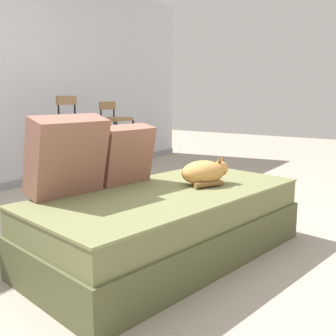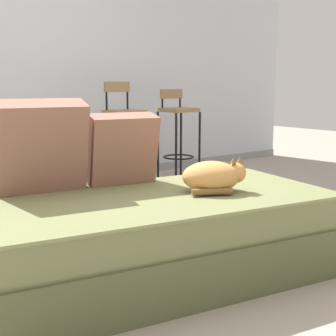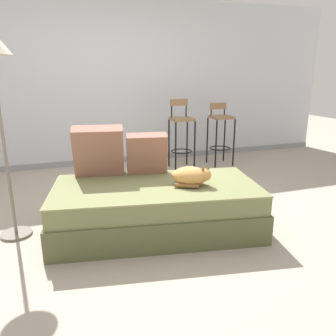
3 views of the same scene
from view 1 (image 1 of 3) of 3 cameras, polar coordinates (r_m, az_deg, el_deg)
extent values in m
plane|color=#A89E8E|center=(2.98, -6.53, -10.76)|extent=(16.00, 16.00, 0.00)
cube|color=brown|center=(2.70, -0.02, -9.91)|extent=(2.02, 1.24, 0.27)
cube|color=olive|center=(2.63, -0.02, -5.28)|extent=(1.98, 1.20, 0.18)
cube|color=#868C57|center=(2.61, -0.02, -3.50)|extent=(1.99, 1.21, 0.02)
cube|color=#936051|center=(2.51, -14.41, 1.74)|extent=(0.52, 0.36, 0.51)
cube|color=#936051|center=(2.79, -6.12, 1.99)|extent=(0.43, 0.29, 0.42)
ellipsoid|color=tan|center=(2.79, 5.07, -0.66)|extent=(0.40, 0.36, 0.17)
sphere|color=tan|center=(2.84, 7.60, -0.08)|extent=(0.11, 0.11, 0.11)
cone|color=brown|center=(2.81, 7.41, 1.30)|extent=(0.03, 0.03, 0.04)
cone|color=brown|center=(2.85, 7.86, 1.44)|extent=(0.03, 0.03, 0.04)
cylinder|color=brown|center=(2.70, 5.94, -2.35)|extent=(0.21, 0.14, 0.04)
cylinder|color=black|center=(4.40, -13.17, 1.14)|extent=(0.02, 0.02, 0.75)
cylinder|color=black|center=(4.61, -10.36, 1.68)|extent=(0.02, 0.02, 0.75)
cylinder|color=black|center=(4.62, -15.79, 1.48)|extent=(0.02, 0.02, 0.75)
cylinder|color=black|center=(4.83, -13.00, 1.98)|extent=(0.02, 0.02, 0.75)
torus|color=black|center=(4.63, -13.03, 0.28)|extent=(0.33, 0.33, 0.02)
cube|color=olive|center=(4.57, -13.29, 6.50)|extent=(0.32, 0.32, 0.04)
cylinder|color=black|center=(4.58, -15.58, 7.80)|extent=(0.02, 0.02, 0.26)
cylinder|color=black|center=(4.74, -13.36, 7.98)|extent=(0.02, 0.02, 0.26)
cube|color=olive|center=(4.65, -14.53, 9.50)|extent=(0.28, 0.03, 0.10)
cylinder|color=black|center=(4.87, -7.37, 2.24)|extent=(0.02, 0.02, 0.75)
cylinder|color=black|center=(5.11, -5.02, 2.68)|extent=(0.02, 0.02, 0.75)
cylinder|color=black|center=(5.08, -10.06, 2.51)|extent=(0.02, 0.02, 0.75)
cylinder|color=black|center=(5.31, -7.69, 2.93)|extent=(0.02, 0.02, 0.75)
torus|color=black|center=(5.11, -7.51, 1.42)|extent=(0.33, 0.33, 0.02)
cube|color=olive|center=(5.05, -7.65, 7.06)|extent=(0.32, 0.32, 0.04)
cylinder|color=black|center=(5.04, -9.70, 7.84)|extent=(0.02, 0.02, 0.19)
cylinder|color=black|center=(5.22, -7.87, 7.98)|extent=(0.02, 0.02, 0.19)
cube|color=olive|center=(5.13, -8.80, 8.95)|extent=(0.28, 0.03, 0.10)
camera|label=2|loc=(0.88, 72.38, -0.07)|focal=50.00mm
camera|label=3|loc=(1.87, 82.07, 12.48)|focal=35.00mm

